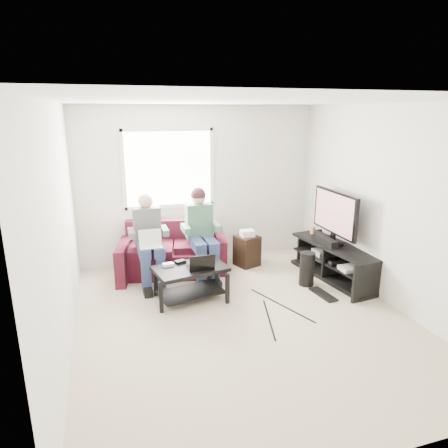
% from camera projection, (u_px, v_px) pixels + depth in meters
% --- Properties ---
extents(floor, '(4.50, 4.50, 0.00)m').
position_uv_depth(floor, '(244.00, 319.00, 4.97)').
color(floor, '#C0AD96').
rests_on(floor, ground).
extents(ceiling, '(4.50, 4.50, 0.00)m').
position_uv_depth(ceiling, '(247.00, 101.00, 4.26)').
color(ceiling, white).
rests_on(ceiling, wall_back).
extents(wall_back, '(4.50, 0.00, 4.50)m').
position_uv_depth(wall_back, '(199.00, 185.00, 6.68)').
color(wall_back, silver).
rests_on(wall_back, floor).
extents(wall_front, '(4.50, 0.00, 4.50)m').
position_uv_depth(wall_front, '(366.00, 305.00, 2.54)').
color(wall_front, silver).
rests_on(wall_front, floor).
extents(wall_left, '(0.00, 4.50, 4.50)m').
position_uv_depth(wall_left, '(60.00, 233.00, 4.05)').
color(wall_left, silver).
rests_on(wall_left, floor).
extents(wall_right, '(0.00, 4.50, 4.50)m').
position_uv_depth(wall_right, '(390.00, 206.00, 5.18)').
color(wall_right, silver).
rests_on(wall_right, floor).
extents(window, '(1.48, 0.04, 1.28)m').
position_uv_depth(window, '(169.00, 169.00, 6.44)').
color(window, white).
rests_on(window, wall_back).
extents(sofa, '(1.87, 1.08, 0.80)m').
position_uv_depth(sofa, '(173.00, 254.00, 6.36)').
color(sofa, '#45111C').
rests_on(sofa, floor).
extents(person_left, '(0.40, 0.70, 1.33)m').
position_uv_depth(person_left, '(149.00, 236.00, 5.87)').
color(person_left, navy).
rests_on(person_left, sofa).
extents(person_right, '(0.40, 0.71, 1.37)m').
position_uv_depth(person_right, '(201.00, 227.00, 6.10)').
color(person_right, navy).
rests_on(person_right, sofa).
extents(laptop_silver, '(0.39, 0.37, 0.24)m').
position_uv_depth(laptop_silver, '(151.00, 243.00, 5.66)').
color(laptop_silver, silver).
rests_on(laptop_silver, person_left).
extents(coffee_table, '(1.04, 0.75, 0.47)m').
position_uv_depth(coffee_table, '(190.00, 275.00, 5.40)').
color(coffee_table, black).
rests_on(coffee_table, floor).
extents(laptop_black, '(0.38, 0.31, 0.24)m').
position_uv_depth(laptop_black, '(200.00, 260.00, 5.29)').
color(laptop_black, black).
rests_on(laptop_black, coffee_table).
extents(controller_a, '(0.15, 0.11, 0.04)m').
position_uv_depth(controller_a, '(168.00, 265.00, 5.39)').
color(controller_a, silver).
rests_on(controller_a, coffee_table).
extents(controller_b, '(0.16, 0.13, 0.04)m').
position_uv_depth(controller_b, '(180.00, 262.00, 5.49)').
color(controller_b, black).
rests_on(controller_b, coffee_table).
extents(controller_c, '(0.15, 0.10, 0.04)m').
position_uv_depth(controller_c, '(209.00, 259.00, 5.58)').
color(controller_c, gray).
rests_on(controller_c, coffee_table).
extents(tv_stand, '(0.70, 1.68, 0.54)m').
position_uv_depth(tv_stand, '(335.00, 263.00, 6.13)').
color(tv_stand, black).
rests_on(tv_stand, floor).
extents(tv, '(0.12, 1.10, 0.81)m').
position_uv_depth(tv, '(335.00, 214.00, 6.01)').
color(tv, black).
rests_on(tv, tv_stand).
extents(soundbar, '(0.12, 0.50, 0.10)m').
position_uv_depth(soundbar, '(326.00, 241.00, 6.09)').
color(soundbar, black).
rests_on(soundbar, tv_stand).
extents(drink_cup, '(0.08, 0.08, 0.12)m').
position_uv_depth(drink_cup, '(313.00, 230.00, 6.59)').
color(drink_cup, '#9C7043').
rests_on(drink_cup, tv_stand).
extents(console_white, '(0.30, 0.22, 0.06)m').
position_uv_depth(console_white, '(350.00, 268.00, 5.74)').
color(console_white, silver).
rests_on(console_white, tv_stand).
extents(console_grey, '(0.34, 0.26, 0.08)m').
position_uv_depth(console_grey, '(325.00, 252.00, 6.38)').
color(console_grey, gray).
rests_on(console_grey, tv_stand).
extents(console_black, '(0.38, 0.30, 0.07)m').
position_uv_depth(console_black, '(337.00, 260.00, 6.06)').
color(console_black, black).
rests_on(console_black, tv_stand).
extents(subwoofer, '(0.22, 0.22, 0.50)m').
position_uv_depth(subwoofer, '(307.00, 269.00, 5.89)').
color(subwoofer, black).
rests_on(subwoofer, floor).
extents(keyboard_floor, '(0.21, 0.49, 0.03)m').
position_uv_depth(keyboard_floor, '(323.00, 294.00, 5.60)').
color(keyboard_floor, black).
rests_on(keyboard_floor, floor).
extents(end_table, '(0.34, 0.34, 0.61)m').
position_uv_depth(end_table, '(247.00, 250.00, 6.64)').
color(end_table, black).
rests_on(end_table, floor).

